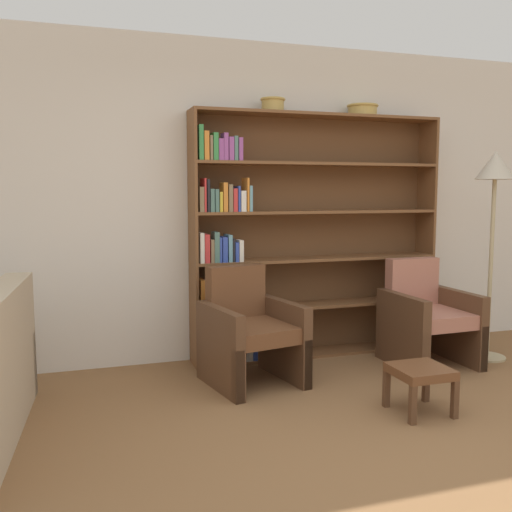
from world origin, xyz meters
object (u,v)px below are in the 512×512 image
Objects in this scene: armchair_cushioned at (427,317)px; bookshelf at (294,239)px; floor_lamp at (495,184)px; bowl_olive at (273,104)px; armchair_leather at (249,332)px; bowl_brass at (362,110)px; footstool at (420,375)px.

bookshelf is at bearing -30.74° from armchair_cushioned.
bowl_olive is at bearing 161.85° from floor_lamp.
armchair_cushioned is (1.00, -0.56, -0.65)m from bookshelf.
armchair_leather is (-0.59, -0.56, -0.65)m from bookshelf.
armchair_leather is (-1.23, -0.54, -1.80)m from bowl_brass.
bowl_brass is (0.64, -0.02, 1.15)m from bookshelf.
bowl_brass is at bearing 148.30° from floor_lamp.
armchair_cushioned reaches higher than footstool.
bookshelf reaches higher than footstool.
armchair_leather is 0.49× the size of floor_lamp.
bowl_brass is 0.79× the size of footstool.
floor_lamp is at bearing 34.63° from footstool.
armchair_cushioned is at bearing -56.00° from bowl_brass.
bowl_brass is 1.31m from floor_lamp.
bowl_brass is 0.32× the size of armchair_cushioned.
armchair_leather is at bearing -156.24° from bowl_brass.
armchair_cushioned is at bearing 53.59° from footstool.
armchair_leather is at bearing -125.04° from bowl_olive.
armchair_cushioned is 2.48× the size of footstool.
footstool is at bearing -102.73° from bowl_brass.
bookshelf is at bearing 5.77° from bowl_olive.
bowl_brass reaches higher than armchair_leather.
bowl_olive is at bearing -136.28° from armchair_leather.
floor_lamp is at bearing -18.15° from bowl_olive.
floor_lamp is at bearing 173.41° from armchair_cushioned.
footstool is (-0.70, -0.95, -0.14)m from armchair_cushioned.
bookshelf reaches higher than floor_lamp.
bookshelf is 10.67× the size of bowl_olive.
footstool is at bearing 121.97° from armchair_leather.
floor_lamp reaches higher than footstool.
floor_lamp is (1.81, -0.59, -0.67)m from bowl_olive.
bookshelf is 2.57× the size of armchair_cushioned.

